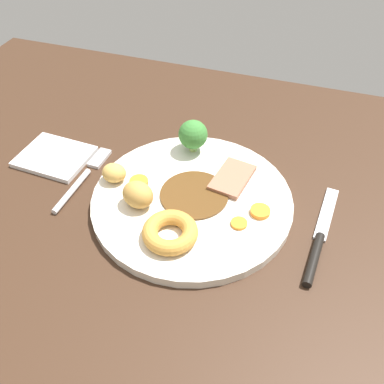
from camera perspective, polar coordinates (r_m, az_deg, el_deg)
dining_table at (r=60.82cm, az=0.30°, el=-4.56°), size 120.00×84.00×3.60cm
dinner_plate at (r=60.78cm, az=0.00°, el=-1.15°), size 28.91×28.91×1.40cm
gravy_pool at (r=60.44cm, az=0.31°, el=-0.33°), size 9.92×9.92×0.30cm
meat_slice_main at (r=62.94cm, az=5.49°, el=1.92°), size 5.93×8.36×0.80cm
yorkshire_pudding at (r=54.48cm, az=-2.99°, el=-5.47°), size 7.34×7.34×2.10cm
roast_potato_left at (r=62.99cm, az=-10.53°, el=2.57°), size 3.97×3.58×2.86cm
roast_potato_right at (r=58.39cm, az=-7.36°, el=-0.36°), size 5.40×4.81×3.80cm
carrot_coin_front at (r=58.61cm, az=9.24°, el=-2.61°), size 2.76×2.76×0.67cm
carrot_coin_back at (r=56.88cm, az=6.40°, el=-4.25°), size 2.24×2.24×0.43cm
carrot_coin_side at (r=62.63cm, az=-7.23°, el=1.38°), size 2.78×2.78×0.65cm
broccoli_floret at (r=66.57cm, az=0.14°, el=7.78°), size 4.62×4.62×5.38cm
fork at (r=67.10cm, az=-14.46°, el=2.05°), size 2.15×15.29×0.90cm
knife at (r=58.52cm, az=16.84°, el=-6.40°), size 3.05×18.56×1.20cm
folded_napkin at (r=72.20cm, az=-18.14°, el=4.58°), size 11.47×9.58×0.80cm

